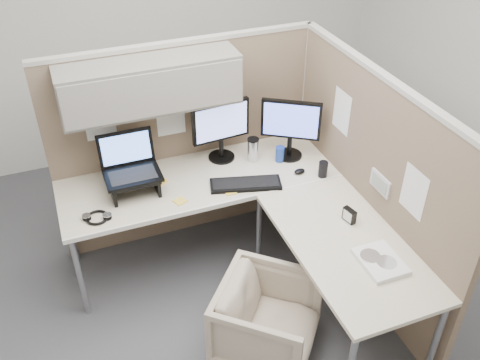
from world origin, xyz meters
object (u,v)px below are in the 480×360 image
object	(u,v)px
office_chair	(268,317)
keyboard	(246,184)
desk	(250,209)
monitor_left	(221,126)

from	to	relation	value
office_chair	keyboard	world-z (taller)	keyboard
desk	office_chair	world-z (taller)	desk
desk	office_chair	bearing A→B (deg)	-101.28
monitor_left	keyboard	distance (m)	0.48
office_chair	keyboard	distance (m)	0.94
desk	keyboard	xyz separation A→B (m)	(0.05, 0.20, 0.05)
office_chair	keyboard	size ratio (longest dim) A/B	1.21
desk	keyboard	bearing A→B (deg)	76.51
monitor_left	keyboard	world-z (taller)	monitor_left
desk	monitor_left	world-z (taller)	monitor_left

